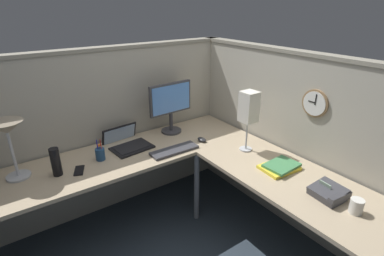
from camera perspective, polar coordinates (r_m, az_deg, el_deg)
The scene contains 17 objects.
ground_plane at distance 2.87m, azimuth 0.11°, elevation -19.50°, with size 6.80×6.80×0.00m, color #2D3842.
cubicle_wall_back at distance 2.96m, azimuth -15.61°, elevation -0.62°, with size 2.57×0.12×1.58m.
cubicle_wall_right at distance 2.80m, azimuth 18.10°, elevation -2.34°, with size 0.12×2.37×1.58m.
desk at distance 2.38m, azimuth -2.10°, elevation -10.25°, with size 2.35×2.15×0.73m.
monitor at distance 2.90m, azimuth -4.09°, elevation 4.60°, with size 0.46×0.20×0.50m.
laptop at distance 2.78m, azimuth -12.41°, elevation -2.73°, with size 0.38×0.41×0.22m.
keyboard at distance 2.61m, azimuth -3.38°, elevation -4.25°, with size 0.43×0.14×0.02m, color #38383D.
computer_mouse at distance 2.79m, azimuth 1.89°, elevation -2.22°, with size 0.06×0.10×0.03m, color #232326.
desk_lamp_dome at distance 2.45m, azimuth -31.81°, elevation -0.72°, with size 0.24×0.24×0.44m.
pen_cup at distance 2.57m, azimuth -17.13°, elevation -4.75°, with size 0.08×0.08×0.18m.
cell_phone at distance 2.48m, azimuth -20.74°, elevation -7.59°, with size 0.07×0.14×0.01m, color black.
thermos_flask at distance 2.44m, azimuth -24.57°, elevation -5.91°, with size 0.07×0.07×0.22m, color black.
office_phone at distance 2.22m, azimuth 24.69°, elevation -11.21°, with size 0.21×0.22×0.11m.
book_stack at distance 2.44m, azimuth 16.47°, elevation -7.09°, with size 0.30×0.23×0.04m.
desk_lamp_paper at distance 2.53m, azimuth 10.79°, elevation 3.67°, with size 0.13×0.13×0.53m.
coffee_mug at distance 2.15m, azimuth 28.90°, elevation -12.94°, with size 0.08×0.08×0.10m, color silver.
wall_clock at distance 2.49m, azimuth 22.48°, elevation 4.38°, with size 0.04×0.22×0.22m.
Camera 1 is at (-1.23, -1.72, 1.94)m, focal length 27.93 mm.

